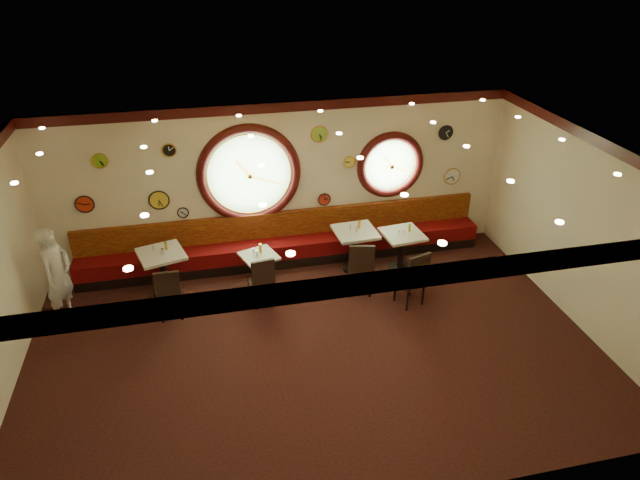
{
  "coord_description": "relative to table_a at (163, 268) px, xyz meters",
  "views": [
    {
      "loc": [
        -1.48,
        -7.09,
        5.94
      ],
      "look_at": [
        0.28,
        0.8,
        1.5
      ],
      "focal_mm": 32.0,
      "sensor_mm": 36.0,
      "label": 1
    }
  ],
  "objects": [
    {
      "name": "floor",
      "position": [
        2.34,
        -2.11,
        -0.54
      ],
      "size": [
        9.0,
        6.0,
        0.0
      ],
      "primitive_type": "cube",
      "color": "black",
      "rests_on": "ground"
    },
    {
      "name": "ceiling",
      "position": [
        2.34,
        -2.11,
        2.66
      ],
      "size": [
        9.0,
        6.0,
        0.02
      ],
      "primitive_type": "cube",
      "color": "gold",
      "rests_on": "wall_back"
    },
    {
      "name": "wall_back",
      "position": [
        2.34,
        0.89,
        1.06
      ],
      "size": [
        9.0,
        0.02,
        3.2
      ],
      "primitive_type": "cube",
      "color": "#ECE2C5",
      "rests_on": "floor"
    },
    {
      "name": "wall_front",
      "position": [
        2.34,
        -5.11,
        1.06
      ],
      "size": [
        9.0,
        0.02,
        3.2
      ],
      "primitive_type": "cube",
      "color": "#ECE2C5",
      "rests_on": "floor"
    },
    {
      "name": "wall_right",
      "position": [
        6.84,
        -2.11,
        1.06
      ],
      "size": [
        0.02,
        6.0,
        3.2
      ],
      "primitive_type": "cube",
      "color": "#ECE2C5",
      "rests_on": "floor"
    },
    {
      "name": "molding_back",
      "position": [
        2.34,
        0.84,
        2.57
      ],
      "size": [
        9.0,
        0.1,
        0.18
      ],
      "primitive_type": "cube",
      "color": "#370A0A",
      "rests_on": "wall_back"
    },
    {
      "name": "molding_front",
      "position": [
        2.34,
        -5.06,
        2.57
      ],
      "size": [
        9.0,
        0.1,
        0.18
      ],
      "primitive_type": "cube",
      "color": "#370A0A",
      "rests_on": "wall_back"
    },
    {
      "name": "molding_right",
      "position": [
        6.79,
        -2.11,
        2.57
      ],
      "size": [
        0.1,
        6.0,
        0.18
      ],
      "primitive_type": "cube",
      "color": "#370A0A",
      "rests_on": "wall_back"
    },
    {
      "name": "banquette_base",
      "position": [
        2.34,
        0.61,
        -0.44
      ],
      "size": [
        8.0,
        0.55,
        0.2
      ],
      "primitive_type": "cube",
      "color": "black",
      "rests_on": "floor"
    },
    {
      "name": "banquette_seat",
      "position": [
        2.34,
        0.61,
        -0.19
      ],
      "size": [
        8.0,
        0.55,
        0.3
      ],
      "primitive_type": "cube",
      "color": "#5C070A",
      "rests_on": "banquette_base"
    },
    {
      "name": "banquette_back",
      "position": [
        2.34,
        0.83,
        0.21
      ],
      "size": [
        8.0,
        0.1,
        0.55
      ],
      "primitive_type": "cube",
      "color": "#610A07",
      "rests_on": "wall_back"
    },
    {
      "name": "porthole_left_glass",
      "position": [
        1.74,
        0.88,
        1.31
      ],
      "size": [
        1.66,
        0.02,
        1.66
      ],
      "primitive_type": "cylinder",
      "rotation": [
        1.57,
        0.0,
        0.0
      ],
      "color": "#98CF7C",
      "rests_on": "wall_back"
    },
    {
      "name": "porthole_left_frame",
      "position": [
        1.74,
        0.87,
        1.31
      ],
      "size": [
        1.98,
        0.18,
        1.98
      ],
      "primitive_type": "torus",
      "rotation": [
        1.57,
        0.0,
        0.0
      ],
      "color": "#370A0A",
      "rests_on": "wall_back"
    },
    {
      "name": "porthole_left_ring",
      "position": [
        1.74,
        0.84,
        1.31
      ],
      "size": [
        1.61,
        0.03,
        1.61
      ],
      "primitive_type": "torus",
      "rotation": [
        1.57,
        0.0,
        0.0
      ],
      "color": "gold",
      "rests_on": "wall_back"
    },
    {
      "name": "porthole_right_glass",
      "position": [
        4.54,
        0.88,
        1.26
      ],
      "size": [
        1.1,
        0.02,
        1.1
      ],
      "primitive_type": "cylinder",
      "rotation": [
        1.57,
        0.0,
        0.0
      ],
      "color": "#98CF7C",
      "rests_on": "wall_back"
    },
    {
      "name": "porthole_right_frame",
      "position": [
        4.54,
        0.87,
        1.26
      ],
      "size": [
        1.38,
        0.18,
        1.38
      ],
      "primitive_type": "torus",
      "rotation": [
        1.57,
        0.0,
        0.0
      ],
      "color": "#370A0A",
      "rests_on": "wall_back"
    },
    {
      "name": "porthole_right_ring",
      "position": [
        4.54,
        0.84,
        1.26
      ],
      "size": [
        1.09,
        0.03,
        1.09
      ],
      "primitive_type": "torus",
      "rotation": [
        1.57,
        0.0,
        0.0
      ],
      "color": "gold",
      "rests_on": "wall_back"
    },
    {
      "name": "wall_clock_0",
      "position": [
        3.69,
        0.85,
        1.41
      ],
      "size": [
        0.22,
        0.03,
        0.22
      ],
      "primitive_type": "cylinder",
      "rotation": [
        1.57,
        0.0,
        0.0
      ],
      "color": "#D2CB46",
      "rests_on": "wall_back"
    },
    {
      "name": "wall_clock_1",
      "position": [
        3.19,
        0.85,
        0.66
      ],
      "size": [
        0.24,
        0.03,
        0.24
      ],
      "primitive_type": "cylinder",
      "rotation": [
        1.57,
        0.0,
        0.0
      ],
      "color": "red",
      "rests_on": "wall_back"
    },
    {
      "name": "wall_clock_2",
      "position": [
        0.34,
        0.85,
        1.91
      ],
      "size": [
        0.24,
        0.03,
        0.24
      ],
      "primitive_type": "cylinder",
      "rotation": [
        1.57,
        0.0,
        0.0
      ],
      "color": "black",
      "rests_on": "wall_back"
    },
    {
      "name": "wall_clock_3",
      "position": [
        -1.26,
        0.85,
        1.01
      ],
      "size": [
        0.32,
        0.03,
        0.32
      ],
      "primitive_type": "cylinder",
      "rotation": [
        1.57,
        0.0,
        0.0
      ],
      "color": "red",
      "rests_on": "wall_back"
    },
    {
      "name": "wall_clock_4",
      "position": [
        -0.86,
        0.85,
        1.81
      ],
      "size": [
        0.26,
        0.03,
        0.26
      ],
      "primitive_type": "cylinder",
      "rotation": [
        1.57,
        0.0,
        0.0
      ],
      "color": "#73B323",
      "rests_on": "wall_back"
    },
    {
      "name": "wall_clock_5",
      "position": [
        0.04,
        0.85,
        0.96
      ],
      "size": [
        0.36,
        0.03,
        0.36
      ],
      "primitive_type": "cylinder",
      "rotation": [
        1.57,
        0.0,
        0.0
      ],
      "color": "yellow",
      "rests_on": "wall_back"
    },
    {
      "name": "wall_clock_6",
      "position": [
        3.09,
        0.85,
        2.01
      ],
      "size": [
        0.3,
        0.03,
        0.3
      ],
      "primitive_type": "cylinder",
      "rotation": [
        1.57,
        0.0,
        0.0
      ],
      "color": "#89B538",
      "rests_on": "wall_back"
    },
    {
      "name": "wall_clock_7",
      "position": [
        0.44,
        0.85,
        0.66
      ],
      "size": [
        0.2,
        0.03,
        0.2
      ],
      "primitive_type": "cylinder",
      "rotation": [
        1.57,
        0.0,
        0.0
      ],
      "color": "silver",
      "rests_on": "wall_back"
    },
    {
      "name": "wall_clock_8",
      "position": [
        5.64,
        0.85,
        1.86
      ],
      "size": [
        0.28,
        0.03,
        0.28
      ],
      "primitive_type": "cylinder",
      "rotation": [
        1.57,
        0.0,
        0.0
      ],
      "color": "black",
      "rests_on": "wall_back"
    },
    {
      "name": "wall_clock_9",
      "position": [
        5.89,
        0.85,
        0.91
      ],
      "size": [
        0.34,
        0.03,
        0.34
      ],
      "primitive_type": "cylinder",
      "rotation": [
        1.57,
        0.0,
        0.0
      ],
      "color": "white",
      "rests_on": "wall_back"
    },
    {
      "name": "table_a",
      "position": [
        0.0,
        0.0,
        0.0
      ],
      "size": [
        0.95,
        0.95,
        0.85
      ],
      "color": "black",
      "rests_on": "floor"
    },
    {
      "name": "table_b",
      "position": [
        1.73,
        -0.16,
        -0.11
      ],
      "size": [
        0.78,
        0.78,
        0.67
      ],
      "color": "black",
      "rests_on": "floor"
    },
    {
      "name": "table_c",
      "position": [
        3.62,
        0.05,
        0.0
      ],
      "size": [
        0.82,
        0.82,
        0.85
      ],
      "color": "black",
      "rests_on": "floor"
    },
    {
      "name": "table_d",
      "position": [
        4.49,
        -0.17,
        -0.02
      ],
      "size": [
        0.81,
        0.81,
        0.81
      ],
      "color": "black",
      "rests_on": "floor"
    },
    {
      "name": "chair_a",
      "position": [
        0.11,
        -0.85,
        0.03
      ],
      "size": [
        0.42,
        0.42,
        0.62
      ],
      "rotation": [
        0.0,
        0.0,
        0.0
      ],
      "color": "black",
      "rests_on": "floor"
    },
    {
      "name": "chair_b",
      "position": [
        1.7,
        -0.8,
        0.02
      ],
      "size": [
        0.47,
        0.47,
        0.61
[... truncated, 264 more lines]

